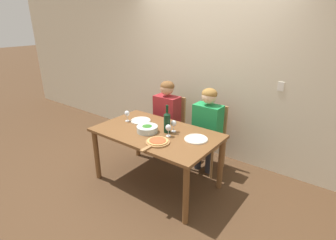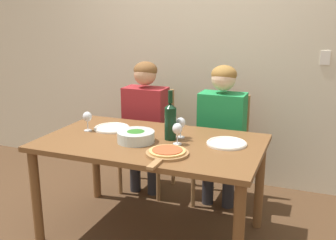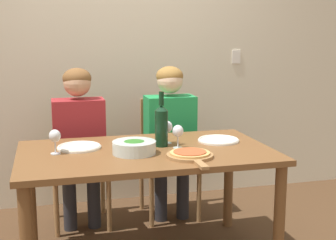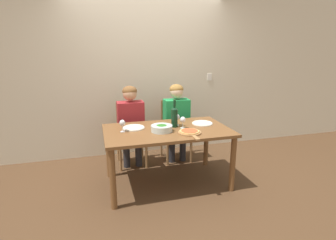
% 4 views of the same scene
% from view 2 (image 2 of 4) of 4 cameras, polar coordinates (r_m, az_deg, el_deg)
% --- Properties ---
extents(ground_plane, '(40.00, 40.00, 0.00)m').
position_cam_2_polar(ground_plane, '(3.11, -2.28, -16.15)').
color(ground_plane, '#4C331E').
extents(back_wall, '(10.00, 0.06, 2.70)m').
position_cam_2_polar(back_wall, '(3.82, 5.04, 11.14)').
color(back_wall, beige).
rests_on(back_wall, ground).
extents(dining_table, '(1.56, 0.92, 0.74)m').
position_cam_2_polar(dining_table, '(2.82, -2.41, -4.79)').
color(dining_table, brown).
rests_on(dining_table, ground).
extents(chair_left, '(0.42, 0.42, 0.94)m').
position_cam_2_polar(chair_left, '(3.70, -2.57, -2.42)').
color(chair_left, '#9E7042').
rests_on(chair_left, ground).
extents(chair_right, '(0.42, 0.42, 0.94)m').
position_cam_2_polar(chair_right, '(3.49, 8.08, -3.66)').
color(chair_right, '#9E7042').
rests_on(chair_right, ground).
extents(person_woman, '(0.47, 0.51, 1.21)m').
position_cam_2_polar(person_woman, '(3.54, -3.36, 0.64)').
color(person_woman, '#28282D').
rests_on(person_woman, ground).
extents(person_man, '(0.47, 0.51, 1.21)m').
position_cam_2_polar(person_man, '(3.32, 7.77, -0.47)').
color(person_man, '#28282D').
rests_on(person_man, ground).
extents(wine_bottle, '(0.08, 0.08, 0.36)m').
position_cam_2_polar(wine_bottle, '(2.77, 0.34, -0.04)').
color(wine_bottle, black).
rests_on(wine_bottle, dining_table).
extents(broccoli_bowl, '(0.26, 0.26, 0.08)m').
position_cam_2_polar(broccoli_bowl, '(2.76, -4.68, -2.38)').
color(broccoli_bowl, silver).
rests_on(broccoli_bowl, dining_table).
extents(dinner_plate_left, '(0.28, 0.28, 0.02)m').
position_cam_2_polar(dinner_plate_left, '(3.09, -8.14, -1.14)').
color(dinner_plate_left, silver).
rests_on(dinner_plate_left, dining_table).
extents(dinner_plate_right, '(0.28, 0.28, 0.02)m').
position_cam_2_polar(dinner_plate_right, '(2.73, 8.51, -3.35)').
color(dinner_plate_right, silver).
rests_on(dinner_plate_right, dining_table).
extents(pizza_on_board, '(0.28, 0.42, 0.04)m').
position_cam_2_polar(pizza_on_board, '(2.50, -0.19, -4.79)').
color(pizza_on_board, '#9E7042').
rests_on(pizza_on_board, dining_table).
extents(wine_glass_left, '(0.07, 0.07, 0.15)m').
position_cam_2_polar(wine_glass_left, '(3.05, -11.63, 0.34)').
color(wine_glass_left, silver).
rests_on(wine_glass_left, dining_table).
extents(wine_glass_right, '(0.07, 0.07, 0.15)m').
position_cam_2_polar(wine_glass_right, '(2.68, 1.38, -1.42)').
color(wine_glass_right, silver).
rests_on(wine_glass_right, dining_table).
extents(wine_glass_centre, '(0.07, 0.07, 0.15)m').
position_cam_2_polar(wine_glass_centre, '(2.82, 1.85, -0.55)').
color(wine_glass_centre, silver).
rests_on(wine_glass_centre, dining_table).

